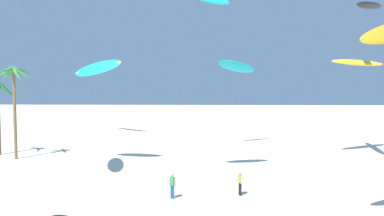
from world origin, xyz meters
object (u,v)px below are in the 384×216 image
palm_tree_0 (14,80)px  flying_kite_10 (98,68)px  flying_kite_2 (368,5)px  flying_kite_5 (358,63)px  person_mid_field (240,182)px  flying_kite_6 (237,67)px  person_near_left (172,185)px

palm_tree_0 → flying_kite_10: bearing=-15.3°
flying_kite_2 → flying_kite_10: flying_kite_2 is taller
flying_kite_5 → palm_tree_0: bearing=-174.4°
flying_kite_2 → flying_kite_5: 6.76m
flying_kite_2 → person_mid_field: bearing=-138.5°
flying_kite_6 → flying_kite_10: flying_kite_6 is taller
flying_kite_2 → flying_kite_6: size_ratio=1.50×
palm_tree_0 → flying_kite_2: size_ratio=0.58×
palm_tree_0 → flying_kite_2: (35.94, -0.43, 7.27)m
palm_tree_0 → flying_kite_5: size_ratio=0.91×
flying_kite_2 → flying_kite_10: bearing=-175.2°
flying_kite_5 → person_mid_field: (-14.35, -15.96, -9.31)m
person_mid_field → palm_tree_0: bearing=151.2°
flying_kite_2 → person_near_left: 26.65m
flying_kite_6 → flying_kite_10: (-14.30, -12.04, -0.72)m
flying_kite_5 → flying_kite_10: (-27.17, -6.25, -0.85)m
person_near_left → person_mid_field: person_mid_field is taller
flying_kite_5 → person_mid_field: 23.40m
flying_kite_2 → person_mid_field: (-13.49, -11.92, -14.66)m
palm_tree_0 → flying_kite_10: size_ratio=0.92×
flying_kite_10 → person_mid_field: flying_kite_10 is taller
flying_kite_2 → person_mid_field: size_ratio=9.74×
flying_kite_2 → flying_kite_5: (0.87, 4.04, -5.35)m
flying_kite_2 → person_mid_field: 23.22m
flying_kite_10 → flying_kite_2: bearing=4.8°
flying_kite_2 → flying_kite_5: bearing=77.8°
flying_kite_5 → flying_kite_2: bearing=-102.2°
flying_kite_2 → flying_kite_5: flying_kite_2 is taller
flying_kite_2 → palm_tree_0: bearing=179.3°
palm_tree_0 → person_mid_field: 26.67m
person_near_left → person_mid_field: (4.70, 0.90, 0.00)m
flying_kite_10 → palm_tree_0: bearing=164.7°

